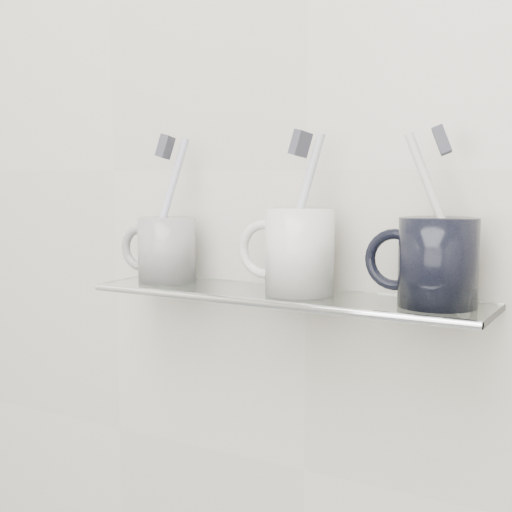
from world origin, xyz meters
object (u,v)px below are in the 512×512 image
Objects in this scene: shelf_glass at (284,296)px; mug_center at (300,251)px; mug_right at (438,262)px; mug_left at (167,250)px.

mug_center reaches higher than shelf_glass.
mug_center is 1.06× the size of mug_right.
mug_right is (0.17, 0.00, -0.00)m from mug_center.
mug_right reaches higher than shelf_glass.
shelf_glass is 0.19m from mug_left.
mug_center is at bearing 9.29° from mug_left.
shelf_glass is at bearing -161.86° from mug_right.
mug_center reaches higher than mug_right.
mug_right is (0.37, 0.00, 0.01)m from mug_left.
mug_right is at bearing 1.53° from shelf_glass.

